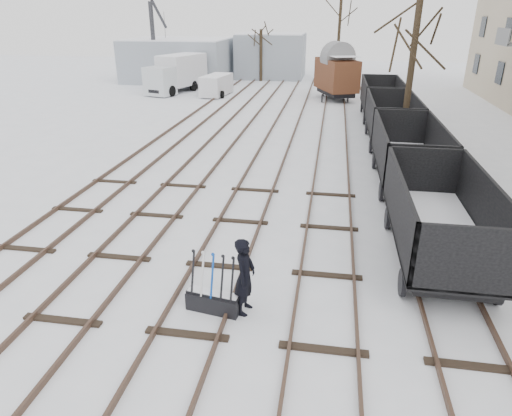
{
  "coord_description": "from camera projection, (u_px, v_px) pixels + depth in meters",
  "views": [
    {
      "loc": [
        2.86,
        -10.8,
        6.62
      ],
      "look_at": [
        0.79,
        1.55,
        1.2
      ],
      "focal_mm": 32.0,
      "sensor_mm": 36.0,
      "label": 1
    }
  ],
  "objects": [
    {
      "name": "shed_left",
      "position": [
        179.0,
        60.0,
        46.58
      ],
      "size": [
        10.0,
        8.0,
        4.1
      ],
      "color": "#8D959F",
      "rests_on": "ground"
    },
    {
      "name": "lorry",
      "position": [
        177.0,
        73.0,
        40.01
      ],
      "size": [
        3.58,
        7.2,
        3.13
      ],
      "rotation": [
        0.0,
        0.0,
        -0.3
      ],
      "color": "black",
      "rests_on": "ground"
    },
    {
      "name": "ground",
      "position": [
        219.0,
        267.0,
        12.84
      ],
      "size": [
        120.0,
        120.0,
        0.0
      ],
      "primitive_type": "plane",
      "color": "white",
      "rests_on": "ground"
    },
    {
      "name": "tree_far_left",
      "position": [
        261.0,
        56.0,
        45.95
      ],
      "size": [
        0.3,
        0.3,
        4.99
      ],
      "primitive_type": "cylinder",
      "color": "black",
      "rests_on": "ground"
    },
    {
      "name": "panel_van",
      "position": [
        217.0,
        85.0,
        38.5
      ],
      "size": [
        2.13,
        4.03,
        1.7
      ],
      "rotation": [
        0.0,
        0.0,
        -0.13
      ],
      "color": "silver",
      "rests_on": "ground"
    },
    {
      "name": "freight_wagon_d",
      "position": [
        381.0,
        104.0,
        30.18
      ],
      "size": [
        2.45,
        6.13,
        2.5
      ],
      "color": "black",
      "rests_on": "ground"
    },
    {
      "name": "crane",
      "position": [
        156.0,
        60.0,
        44.25
      ],
      "size": [
        1.72,
        4.91,
        8.42
      ],
      "rotation": [
        0.0,
        0.0,
        0.02
      ],
      "color": "#2A2B2F",
      "rests_on": "ground"
    },
    {
      "name": "worker",
      "position": [
        245.0,
        276.0,
        10.57
      ],
      "size": [
        0.54,
        0.75,
        1.92
      ],
      "primitive_type": "imported",
      "rotation": [
        0.0,
        0.0,
        1.45
      ],
      "color": "black",
      "rests_on": "ground"
    },
    {
      "name": "tree_far_right",
      "position": [
        339.0,
        31.0,
        46.13
      ],
      "size": [
        0.3,
        0.3,
        9.47
      ],
      "primitive_type": "cylinder",
      "color": "black",
      "rests_on": "ground"
    },
    {
      "name": "ground_frame",
      "position": [
        213.0,
        300.0,
        10.87
      ],
      "size": [
        1.35,
        0.63,
        1.49
      ],
      "rotation": [
        0.0,
        0.0,
        -0.17
      ],
      "color": "black",
      "rests_on": "ground"
    },
    {
      "name": "shed_right",
      "position": [
        271.0,
        56.0,
        48.76
      ],
      "size": [
        7.0,
        6.0,
        4.5
      ],
      "color": "#8D959F",
      "rests_on": "ground"
    },
    {
      "name": "box_van_wagon",
      "position": [
        337.0,
        74.0,
        36.36
      ],
      "size": [
        3.91,
        5.11,
        3.48
      ],
      "rotation": [
        0.0,
        0.0,
        0.38
      ],
      "color": "black",
      "rests_on": "ground"
    },
    {
      "name": "freight_wagon_c",
      "position": [
        391.0,
        126.0,
        24.39
      ],
      "size": [
        2.45,
        6.13,
        2.5
      ],
      "color": "black",
      "rests_on": "ground"
    },
    {
      "name": "tracks",
      "position": [
        278.0,
        140.0,
        25.19
      ],
      "size": [
        13.9,
        52.0,
        0.16
      ],
      "color": "black",
      "rests_on": "ground"
    },
    {
      "name": "tree_near",
      "position": [
        410.0,
        80.0,
        21.01
      ],
      "size": [
        0.3,
        0.3,
        7.43
      ],
      "primitive_type": "cylinder",
      "color": "black",
      "rests_on": "ground"
    },
    {
      "name": "freight_wagon_a",
      "position": [
        438.0,
        230.0,
        12.81
      ],
      "size": [
        2.45,
        6.13,
        2.5
      ],
      "color": "black",
      "rests_on": "ground"
    },
    {
      "name": "freight_wagon_b",
      "position": [
        407.0,
        162.0,
        18.6
      ],
      "size": [
        2.45,
        6.13,
        2.5
      ],
      "color": "black",
      "rests_on": "ground"
    }
  ]
}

